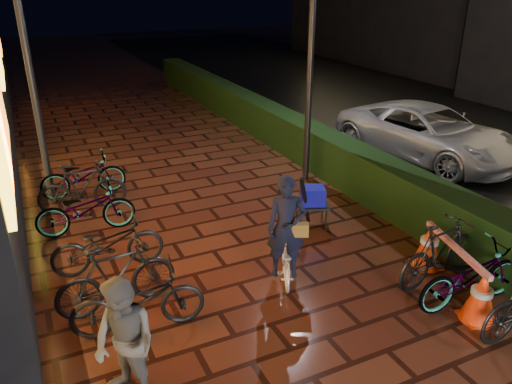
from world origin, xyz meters
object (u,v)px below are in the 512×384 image
van (428,133)px  cyclist (286,242)px  cart_assembly (312,198)px  bystander_person (125,344)px  traffic_barrier (453,268)px

van → cyclist: 7.00m
cyclist → cart_assembly: (1.31, 1.38, -0.06)m
van → bystander_person: bearing=-161.6°
van → cyclist: size_ratio=2.79×
bystander_person → van: bearing=90.1°
cart_assembly → cyclist: bearing=-133.7°
bystander_person → van: 10.10m
bystander_person → traffic_barrier: size_ratio=0.82×
bystander_person → traffic_barrier: bearing=61.9°
cyclist → cart_assembly: 1.90m
van → cart_assembly: bearing=-167.1°
van → traffic_barrier: van is taller
bystander_person → cart_assembly: (4.08, 2.80, -0.20)m
bystander_person → cart_assembly: bystander_person is taller
cyclist → cart_assembly: cyclist is taller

